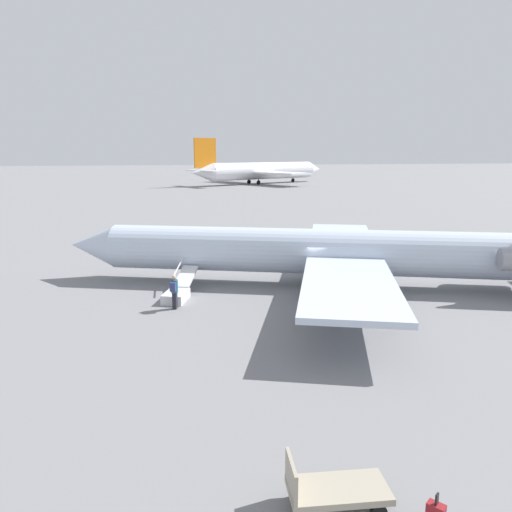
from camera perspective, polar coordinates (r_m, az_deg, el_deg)
ground_plane at (r=29.80m, az=7.49°, el=-3.35°), size 600.00×600.00×0.00m
airplane_main at (r=29.35m, az=9.49°, el=0.50°), size 30.59×23.90×6.93m
airplane_far_right at (r=127.28m, az=0.53°, el=9.73°), size 39.23×30.65×11.02m
boarding_stairs at (r=27.10m, az=-8.91°, el=-4.09°), size 2.33×4.12×1.72m
passenger at (r=25.24m, az=-9.32°, el=-3.82°), size 0.44×0.57×1.74m
luggage_cart at (r=12.18m, az=8.75°, el=-24.87°), size 2.30×1.32×1.22m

